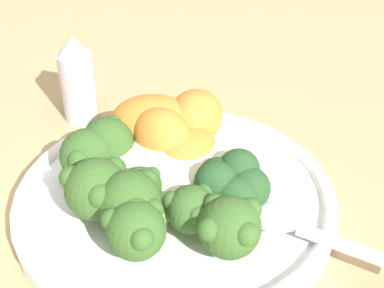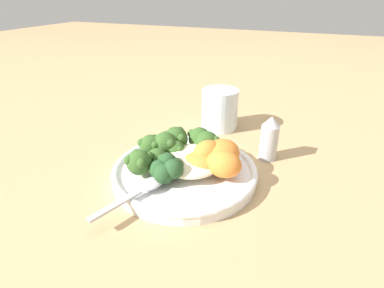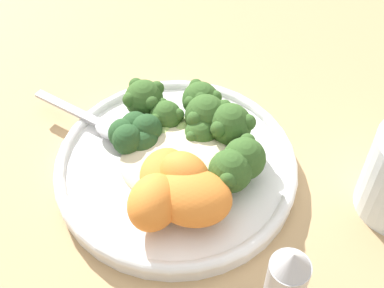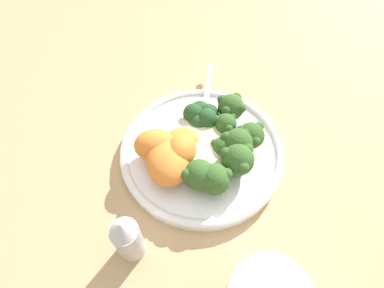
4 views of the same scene
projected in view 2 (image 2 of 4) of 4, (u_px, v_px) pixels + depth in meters
The scene contains 19 objects.
ground_plane at pixel (173, 179), 0.50m from camera, with size 4.00×4.00×0.00m, color tan.
plate at pixel (185, 171), 0.50m from camera, with size 0.24×0.24×0.02m.
quinoa_mound at pixel (194, 160), 0.49m from camera, with size 0.11×0.10×0.02m, color beige.
broccoli_stalk_0 at pixel (204, 146), 0.52m from camera, with size 0.11×0.05×0.04m.
broccoli_stalk_1 at pixel (198, 142), 0.53m from camera, with size 0.11×0.05×0.04m.
broccoli_stalk_2 at pixel (177, 141), 0.53m from camera, with size 0.10×0.08×0.04m.
broccoli_stalk_3 at pixel (177, 152), 0.50m from camera, with size 0.06×0.07×0.03m.
broccoli_stalk_4 at pixel (169, 148), 0.51m from camera, with size 0.08×0.11×0.04m.
broccoli_stalk_5 at pixel (158, 150), 0.51m from camera, with size 0.06×0.12×0.04m.
broccoli_stalk_6 at pixel (164, 160), 0.48m from camera, with size 0.04×0.08×0.03m.
broccoli_stalk_7 at pixel (146, 163), 0.47m from camera, with size 0.07×0.09×0.04m.
sweet_potato_chunk_0 at pixel (224, 164), 0.46m from camera, with size 0.06×0.04×0.04m, color orange.
sweet_potato_chunk_1 at pixel (222, 154), 0.49m from camera, with size 0.07×0.06×0.04m, color orange.
sweet_potato_chunk_2 at pixel (200, 163), 0.47m from camera, with size 0.06×0.05×0.03m, color orange.
sweet_potato_chunk_3 at pixel (208, 154), 0.49m from camera, with size 0.05×0.04×0.04m, color orange.
kale_tuft at pixel (168, 168), 0.45m from camera, with size 0.05×0.05×0.04m.
spoon at pixel (144, 188), 0.43m from camera, with size 0.12×0.06×0.01m.
water_glass at pixel (220, 109), 0.66m from camera, with size 0.08×0.08×0.09m, color silver.
salt_shaker at pixel (269, 138), 0.54m from camera, with size 0.03×0.03×0.08m.
Camera 2 is at (0.37, 0.19, 0.28)m, focal length 28.00 mm.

